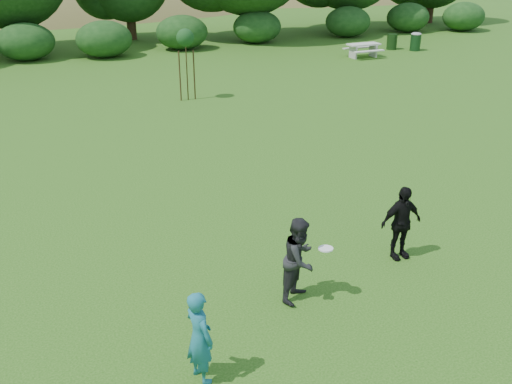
% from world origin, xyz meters
% --- Properties ---
extents(ground, '(120.00, 120.00, 0.00)m').
position_xyz_m(ground, '(0.00, 0.00, 0.00)').
color(ground, '#19470C').
rests_on(ground, ground).
extents(player_teal, '(0.50, 0.64, 1.53)m').
position_xyz_m(player_teal, '(-2.49, -0.78, 0.77)').
color(player_teal, '#1B6879').
rests_on(player_teal, ground).
extents(player_grey, '(1.00, 0.97, 1.62)m').
position_xyz_m(player_grey, '(-0.17, 0.55, 0.81)').
color(player_grey, black).
rests_on(player_grey, ground).
extents(player_black, '(0.93, 0.40, 1.59)m').
position_xyz_m(player_black, '(2.40, 1.07, 0.79)').
color(player_black, black).
rests_on(player_black, ground).
extents(trash_can_near, '(0.60, 0.60, 0.90)m').
position_xyz_m(trash_can_near, '(16.50, 21.39, 0.45)').
color(trash_can_near, black).
rests_on(trash_can_near, ground).
extents(frisbee, '(0.27, 0.27, 0.04)m').
position_xyz_m(frisbee, '(0.22, 0.34, 1.06)').
color(frisbee, white).
rests_on(frisbee, ground).
extents(sapling, '(0.70, 0.70, 2.85)m').
position_xyz_m(sapling, '(1.99, 14.93, 2.42)').
color(sapling, '#402F19').
rests_on(sapling, ground).
extents(picnic_table, '(1.80, 1.48, 0.76)m').
position_xyz_m(picnic_table, '(13.56, 19.89, 0.52)').
color(picnic_table, beige).
rests_on(picnic_table, ground).
extents(trash_can_lidded, '(0.60, 0.60, 1.05)m').
position_xyz_m(trash_can_lidded, '(17.54, 20.51, 0.54)').
color(trash_can_lidded, '#133516').
rests_on(trash_can_lidded, ground).
extents(hillside, '(150.00, 72.00, 52.00)m').
position_xyz_m(hillside, '(-0.56, 68.45, -11.97)').
color(hillside, olive).
rests_on(hillside, ground).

